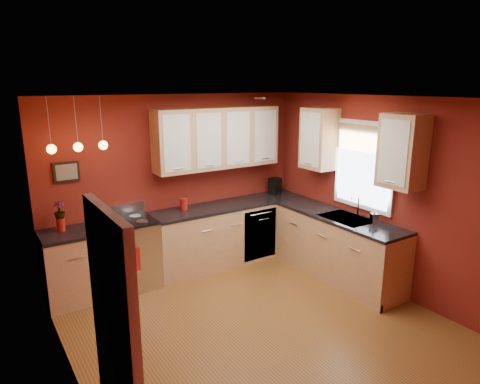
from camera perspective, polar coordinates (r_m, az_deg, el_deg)
floor at (r=5.24m, az=2.46°, el=-17.37°), size 4.20×4.20×0.00m
ceiling at (r=4.46m, az=2.82°, el=12.37°), size 4.00×4.20×0.02m
wall_back at (r=6.45m, az=-8.30°, el=1.18°), size 4.00×0.02×2.60m
wall_front at (r=3.35m, az=24.61°, el=-12.80°), size 4.00×0.02×2.60m
wall_left at (r=3.94m, az=-22.02°, el=-8.38°), size 0.02×4.20×2.60m
wall_right at (r=6.03m, az=18.27°, el=-0.32°), size 0.02×4.20×2.60m
base_cabinets_back_left at (r=5.96m, az=-21.44°, el=-9.43°), size 0.70×0.60×0.90m
base_cabinets_back_right at (r=6.76m, az=-1.32°, el=-5.55°), size 2.54×0.60×0.90m
base_cabinets_right at (r=6.35m, az=12.78°, el=-7.27°), size 0.60×2.10×0.90m
counter_back_left at (r=5.80m, az=-21.87°, el=-5.16°), size 0.70×0.62×0.04m
counter_back_right at (r=6.62m, az=-1.34°, el=-1.72°), size 2.54×0.62×0.04m
counter_right at (r=6.20m, az=13.02°, el=-3.23°), size 0.62×2.10×0.04m
gas_range at (r=6.11m, az=-14.73°, el=-7.97°), size 0.76×0.64×1.11m
dishwasher_front at (r=6.73m, az=2.68°, el=-5.67°), size 0.60×0.02×0.80m
sink at (r=6.10m, az=14.04°, el=-3.61°), size 0.50×0.70×0.33m
window at (r=6.12m, az=16.23°, el=3.76°), size 0.06×1.02×1.22m
door_left_wall at (r=3.04m, az=-16.02°, el=-20.94°), size 0.12×0.82×2.05m
upper_cabinets_back at (r=6.45m, az=-2.97°, el=7.19°), size 2.00×0.35×0.90m
upper_cabinets_right at (r=5.98m, az=15.28°, el=6.14°), size 0.35×1.95×0.90m
wall_picture at (r=5.90m, az=-22.13°, el=2.51°), size 0.32×0.03×0.26m
pendant_lights at (r=5.54m, az=-20.78°, el=5.70°), size 0.71×0.11×0.66m
red_canister at (r=6.32m, az=-7.51°, el=-1.59°), size 0.12×0.12×0.18m
red_vase at (r=5.85m, az=-22.78°, el=-4.01°), size 0.10×0.10×0.17m
flowers at (r=5.80m, az=-22.95°, el=-2.32°), size 0.16×0.16×0.23m
coffee_maker at (r=7.21m, az=4.73°, el=0.76°), size 0.22×0.22×0.27m
soap_pump at (r=5.95m, az=17.48°, el=-3.05°), size 0.12×0.12×0.20m
dish_towel at (r=5.79m, az=-14.27°, el=-8.81°), size 0.23×0.02×0.32m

